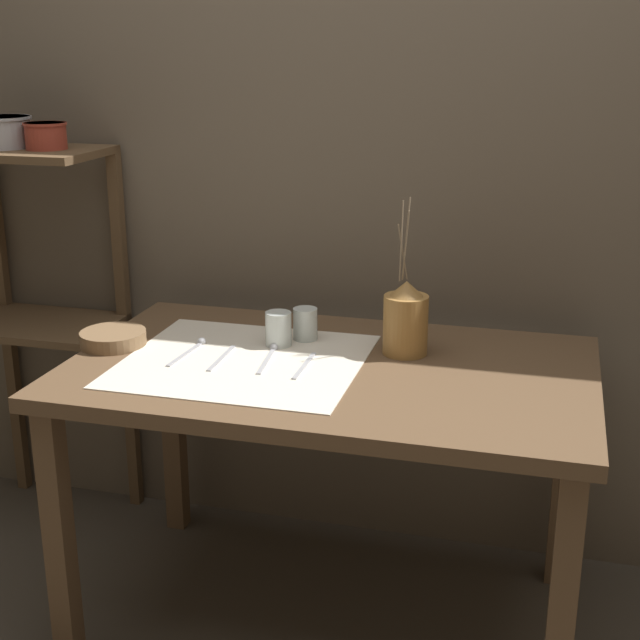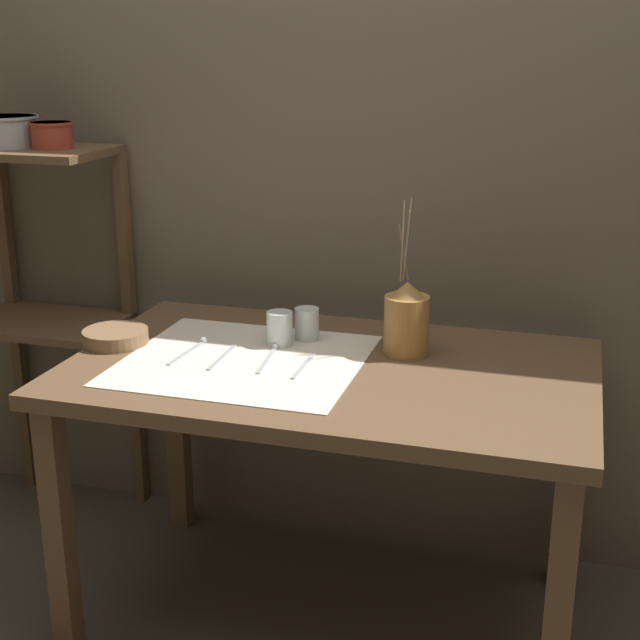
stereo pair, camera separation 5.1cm
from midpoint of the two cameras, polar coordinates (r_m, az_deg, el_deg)
name	(u,v)px [view 1 (the left image)]	position (r m, az deg, el deg)	size (l,w,h in m)	color
ground_plane	(329,616)	(2.68, 0.00, -18.41)	(12.00, 12.00, 0.00)	#473F35
stone_wall_back	(374,170)	(2.71, 2.94, 9.56)	(7.00, 0.06, 2.40)	brown
wooden_table	(330,398)	(2.35, 0.01, -4.99)	(1.36, 0.83, 0.77)	brown
wooden_shelf_unit	(42,269)	(3.02, -17.86, 3.15)	(0.49, 0.34, 1.26)	brown
linen_cloth	(244,360)	(2.35, -5.52, -2.60)	(0.62, 0.58, 0.00)	beige
pitcher_with_flowers	(406,320)	(2.38, 4.89, 0.00)	(0.12, 0.12, 0.42)	olive
wooden_bowl	(113,338)	(2.53, -13.66, -1.15)	(0.18, 0.18, 0.04)	brown
glass_tumbler_near	(278,329)	(2.44, -3.28, -0.56)	(0.07, 0.07, 0.09)	silver
glass_tumbler_far	(305,324)	(2.49, -1.54, -0.25)	(0.07, 0.07, 0.09)	silver
spoon_inner	(195,347)	(2.46, -8.58, -1.70)	(0.03, 0.21, 0.02)	#A8A8AD
knife_center	(222,358)	(2.37, -6.94, -2.44)	(0.02, 0.20, 0.00)	#A8A8AD
spoon_outer	(271,353)	(2.39, -3.77, -2.11)	(0.04, 0.21, 0.02)	#A8A8AD
fork_outer	(304,366)	(2.30, -1.65, -2.94)	(0.01, 0.20, 0.00)	#A8A8AD
metal_pot_small	(46,135)	(2.86, -17.65, 11.23)	(0.13, 0.13, 0.08)	#9E3828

